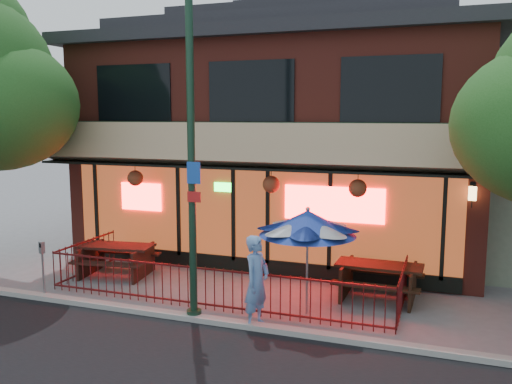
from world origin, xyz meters
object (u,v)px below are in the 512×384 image
(picnic_table_left, at_px, (117,255))
(picnic_table_right, at_px, (379,276))
(patio_umbrella, at_px, (308,223))
(pedestrian, at_px, (257,282))
(parking_meter_near, at_px, (42,260))
(street_light, at_px, (192,174))

(picnic_table_left, height_order, picnic_table_right, picnic_table_right)
(patio_umbrella, relative_size, pedestrian, 1.24)
(picnic_table_left, xyz_separation_m, patio_umbrella, (5.63, -1.07, 1.50))
(patio_umbrella, distance_m, pedestrian, 1.71)
(pedestrian, distance_m, parking_meter_near, 5.43)
(street_light, distance_m, pedestrian, 2.60)
(picnic_table_right, bearing_deg, pedestrian, -130.01)
(picnic_table_right, height_order, patio_umbrella, patio_umbrella)
(parking_meter_near, bearing_deg, pedestrian, 0.53)
(parking_meter_near, bearing_deg, patio_umbrella, 10.03)
(picnic_table_left, distance_m, pedestrian, 5.29)
(patio_umbrella, xyz_separation_m, pedestrian, (-0.80, -1.05, -1.09))
(picnic_table_right, bearing_deg, street_light, -143.69)
(picnic_table_left, distance_m, parking_meter_near, 2.28)
(street_light, distance_m, picnic_table_left, 4.80)
(patio_umbrella, bearing_deg, street_light, -153.58)
(street_light, height_order, picnic_table_right, street_light)
(street_light, bearing_deg, picnic_table_right, 36.31)
(street_light, height_order, picnic_table_left, street_light)
(picnic_table_left, height_order, parking_meter_near, parking_meter_near)
(picnic_table_left, distance_m, picnic_table_right, 7.02)
(street_light, distance_m, patio_umbrella, 2.71)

